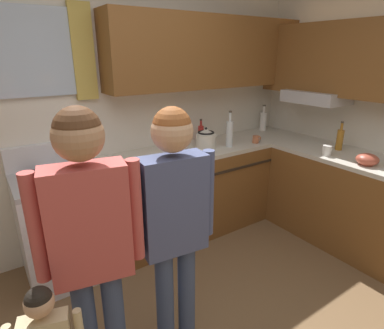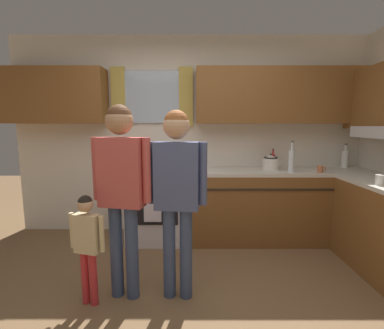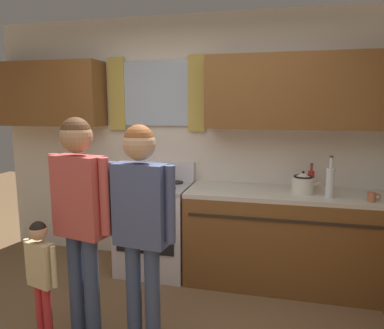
{
  "view_description": "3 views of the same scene",
  "coord_description": "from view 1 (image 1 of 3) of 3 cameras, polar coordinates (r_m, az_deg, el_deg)",
  "views": [
    {
      "loc": [
        -0.85,
        -0.99,
        1.81
      ],
      "look_at": [
        0.31,
        0.73,
        1.08
      ],
      "focal_mm": 29.85,
      "sensor_mm": 36.0,
      "label": 1
    },
    {
      "loc": [
        0.05,
        -1.83,
        1.45
      ],
      "look_at": [
        0.04,
        0.72,
        1.08
      ],
      "focal_mm": 25.56,
      "sensor_mm": 36.0,
      "label": 2
    },
    {
      "loc": [
        0.77,
        -1.76,
        1.68
      ],
      "look_at": [
        0.13,
        0.91,
        1.23
      ],
      "focal_mm": 33.1,
      "sensor_mm": 36.0,
      "label": 3
    }
  ],
  "objects": [
    {
      "name": "mug_ceramic_white",
      "position": [
        3.24,
        23.02,
        2.35
      ],
      "size": [
        0.13,
        0.08,
        0.09
      ],
      "color": "white",
      "rests_on": "kitchen_counter_run"
    },
    {
      "name": "bottle_sauce_red",
      "position": [
        3.45,
        1.59,
        5.64
      ],
      "size": [
        0.06,
        0.06,
        0.25
      ],
      "color": "red",
      "rests_on": "kitchen_counter_run"
    },
    {
      "name": "stovetop_kettle",
      "position": [
        3.23,
        2.52,
        4.73
      ],
      "size": [
        0.27,
        0.2,
        0.21
      ],
      "color": "silver",
      "rests_on": "kitchen_counter_run"
    },
    {
      "name": "stove_oven",
      "position": [
        2.9,
        -21.58,
        -9.73
      ],
      "size": [
        0.7,
        0.67,
        1.1
      ],
      "color": "silver",
      "rests_on": "ground"
    },
    {
      "name": "adult_in_plaid",
      "position": [
        1.74,
        -3.27,
        -8.93
      ],
      "size": [
        0.49,
        0.21,
        1.57
      ],
      "color": "#38476B",
      "rests_on": "ground"
    },
    {
      "name": "back_wall_unit",
      "position": [
        2.96,
        -16.68,
        12.59
      ],
      "size": [
        4.6,
        0.42,
        2.6
      ],
      "color": "silver",
      "rests_on": "ground"
    },
    {
      "name": "bottle_oil_amber",
      "position": [
        3.46,
        24.9,
        4.13
      ],
      "size": [
        0.06,
        0.06,
        0.29
      ],
      "color": "#B27223",
      "rests_on": "kitchen_counter_run"
    },
    {
      "name": "cup_terracotta",
      "position": [
        3.47,
        11.37,
        4.44
      ],
      "size": [
        0.11,
        0.07,
        0.08
      ],
      "color": "#B76642",
      "rests_on": "kitchen_counter_run"
    },
    {
      "name": "bottle_milk_white",
      "position": [
        4.06,
        12.6,
        7.66
      ],
      "size": [
        0.08,
        0.08,
        0.31
      ],
      "color": "white",
      "rests_on": "kitchen_counter_run"
    },
    {
      "name": "bottle_tall_clear",
      "position": [
        3.27,
        6.73,
        5.6
      ],
      "size": [
        0.07,
        0.07,
        0.37
      ],
      "color": "silver",
      "rests_on": "kitchen_counter_run"
    },
    {
      "name": "adult_holding_child",
      "position": [
        1.58,
        -17.74,
        -11.9
      ],
      "size": [
        0.49,
        0.22,
        1.61
      ],
      "color": "#38476B",
      "rests_on": "ground"
    },
    {
      "name": "kitchen_counter_run",
      "position": [
        3.43,
        11.94,
        -4.47
      ],
      "size": [
        2.33,
        2.05,
        0.9
      ],
      "color": "brown",
      "rests_on": "ground"
    },
    {
      "name": "mixing_bowl",
      "position": [
        3.11,
        28.83,
        0.76
      ],
      "size": [
        0.18,
        0.18,
        0.1
      ],
      "color": "#B24C38",
      "rests_on": "kitchen_counter_run"
    }
  ]
}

